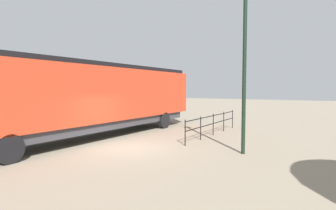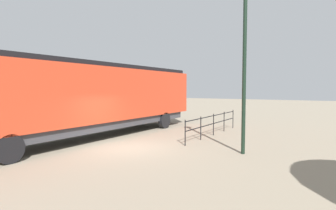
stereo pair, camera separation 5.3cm
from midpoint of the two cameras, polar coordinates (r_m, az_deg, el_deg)
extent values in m
plane|color=gray|center=(13.08, -8.71, -8.74)|extent=(120.00, 120.00, 0.00)
cube|color=red|center=(15.76, -15.74, 2.19)|extent=(3.11, 16.54, 2.88)
cube|color=black|center=(21.30, -1.41, 1.45)|extent=(2.99, 2.20, 2.02)
cube|color=black|center=(15.80, -15.84, 7.86)|extent=(2.80, 15.88, 0.24)
cube|color=#38383D|center=(15.88, -15.65, -3.83)|extent=(2.80, 15.22, 0.45)
cylinder|color=black|center=(20.71, -7.52, -2.68)|extent=(0.30, 1.10, 1.10)
cylinder|color=black|center=(19.07, -0.93, -3.18)|extent=(0.30, 1.10, 1.10)
cylinder|color=black|center=(11.72, -30.20, -7.87)|extent=(0.30, 1.10, 1.10)
cylinder|color=black|center=(11.94, 15.37, 6.70)|extent=(0.16, 0.16, 6.91)
cube|color=black|center=(16.40, 9.26, -2.18)|extent=(0.04, 7.04, 0.04)
cube|color=black|center=(16.45, 9.24, -3.79)|extent=(0.04, 7.04, 0.04)
cylinder|color=black|center=(13.30, 3.45, -5.75)|extent=(0.05, 0.05, 1.26)
cylinder|color=black|center=(14.86, 6.65, -4.79)|extent=(0.05, 0.05, 1.26)
cylinder|color=black|center=(16.46, 9.24, -4.01)|extent=(0.05, 0.05, 1.26)
cylinder|color=black|center=(18.09, 11.36, -3.36)|extent=(0.05, 0.05, 1.26)
cylinder|color=black|center=(19.74, 13.12, -2.81)|extent=(0.05, 0.05, 1.26)
camera|label=1|loc=(0.03, -90.12, -0.01)|focal=29.50mm
camera|label=2|loc=(0.03, 89.88, 0.01)|focal=29.50mm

